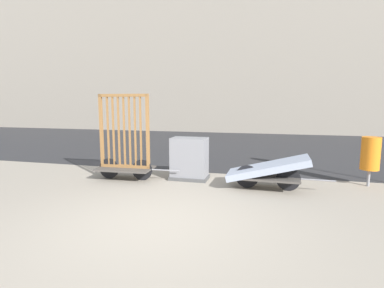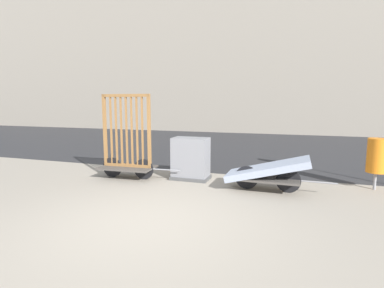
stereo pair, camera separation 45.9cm
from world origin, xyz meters
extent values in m
plane|color=gray|center=(0.00, 0.00, 0.00)|extent=(60.00, 60.00, 0.00)
cube|color=#2D2D30|center=(0.00, 9.02, 0.00)|extent=(56.00, 10.96, 0.01)
cube|color=#9E9384|center=(0.00, 16.50, 7.91)|extent=(48.00, 4.00, 15.83)
cube|color=#4C4742|center=(-1.69, 2.37, 0.27)|extent=(1.37, 0.84, 0.04)
cylinder|color=black|center=(-1.26, 2.39, 0.25)|extent=(0.51, 0.06, 0.50)
cylinder|color=black|center=(-2.12, 2.35, 0.25)|extent=(0.51, 0.06, 0.50)
cylinder|color=gray|center=(-0.67, 2.42, 0.27)|extent=(0.70, 0.07, 0.03)
cube|color=olive|center=(-1.69, 2.37, 0.33)|extent=(1.26, 0.13, 0.07)
cube|color=olive|center=(-1.69, 2.37, 2.04)|extent=(1.26, 0.13, 0.07)
cube|color=olive|center=(-2.28, 2.34, 1.18)|extent=(0.07, 0.07, 1.78)
cube|color=olive|center=(-1.09, 2.40, 1.18)|extent=(0.07, 0.07, 1.78)
cube|color=olive|center=(-2.11, 2.35, 1.18)|extent=(0.04, 0.05, 1.71)
cube|color=olive|center=(-1.97, 2.36, 1.18)|extent=(0.04, 0.05, 1.71)
cube|color=olive|center=(-1.83, 2.36, 1.18)|extent=(0.04, 0.05, 1.71)
cube|color=olive|center=(-1.69, 2.37, 1.18)|extent=(0.04, 0.05, 1.71)
cube|color=olive|center=(-1.55, 2.38, 1.18)|extent=(0.04, 0.05, 1.71)
cube|color=olive|center=(-1.41, 2.38, 1.18)|extent=(0.04, 0.05, 1.71)
cube|color=olive|center=(-1.27, 2.39, 1.18)|extent=(0.04, 0.05, 1.71)
cube|color=#4C4742|center=(1.69, 2.37, 0.27)|extent=(1.34, 0.79, 0.04)
cylinder|color=black|center=(2.12, 2.36, 0.25)|extent=(0.50, 0.04, 0.50)
cylinder|color=black|center=(1.25, 2.38, 0.25)|extent=(0.50, 0.04, 0.50)
cylinder|color=gray|center=(2.70, 2.36, 0.27)|extent=(0.70, 0.04, 0.03)
cube|color=#9EA8BC|center=(1.69, 2.37, 0.47)|extent=(1.73, 0.83, 0.58)
cube|color=#4C4C4C|center=(-0.17, 2.78, 0.04)|extent=(0.92, 0.58, 0.08)
cube|color=gray|center=(-0.17, 2.78, 0.51)|extent=(0.86, 0.52, 1.02)
cylinder|color=gray|center=(3.89, 3.19, 0.19)|extent=(0.06, 0.06, 0.38)
cylinder|color=orange|center=(3.89, 3.19, 0.75)|extent=(0.39, 0.39, 0.73)
camera|label=1|loc=(1.70, -4.15, 1.86)|focal=28.00mm
camera|label=2|loc=(2.14, -4.02, 1.86)|focal=28.00mm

